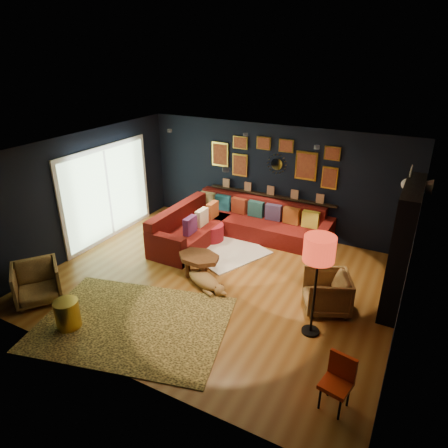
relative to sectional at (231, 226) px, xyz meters
The scene contains 20 objects.
floor 1.94m from the sectional, 71.24° to the right, with size 6.50×6.50×0.00m, color brown.
room_walls 2.29m from the sectional, 71.24° to the right, with size 6.50×6.50×6.50m.
sectional is the anchor object (origin of this frame).
ledge 1.22m from the sectional, 54.82° to the left, with size 3.20×0.12×0.04m, color black.
gallery_wall 1.84m from the sectional, 56.49° to the left, with size 3.15×0.04×1.02m.
sunburst_mirror 1.80m from the sectional, 51.91° to the left, with size 0.47×0.16×0.47m.
fireplace 3.88m from the sectional, 13.77° to the right, with size 0.31×1.60×2.20m.
deer_head 4.15m from the sectional, ahead, with size 0.50×0.28×0.45m.
sliding_door 2.97m from the sectional, 155.08° to the right, with size 0.06×2.80×2.20m.
ceiling_spots 2.53m from the sectional, 58.65° to the right, with size 3.30×2.50×0.06m.
shag_rug 0.60m from the sectional, 101.33° to the right, with size 2.11×1.53×0.03m, color white.
leopard_rug 3.62m from the sectional, 89.95° to the right, with size 3.08×2.20×0.02m, color gold.
coffee_table 1.83m from the sectional, 83.56° to the right, with size 0.92×0.71×0.44m.
pouf 0.49m from the sectional, 140.23° to the right, with size 0.59×0.59×0.38m, color maroon.
armchair_left 4.32m from the sectional, 116.64° to the right, with size 0.76×0.71×0.78m, color tan.
armchair_right 3.21m from the sectional, 32.20° to the right, with size 0.73×0.69×0.76m, color tan.
gold_stool 4.25m from the sectional, 101.80° to the right, with size 0.39×0.39×0.49m, color gold.
orange_chair 4.98m from the sectional, 47.42° to the right, with size 0.41×0.41×0.75m.
floor_lamp 3.79m from the sectional, 42.35° to the right, with size 0.47×0.47×1.72m.
dog 2.14m from the sectional, 77.28° to the right, with size 1.13×0.56×0.36m, color #A17C45, non-canonical shape.
Camera 1 is at (3.24, -5.84, 4.25)m, focal length 32.00 mm.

